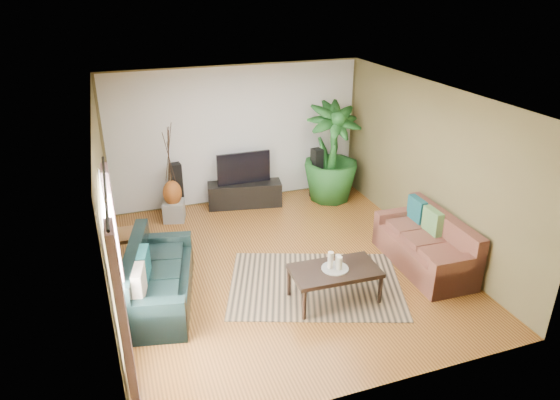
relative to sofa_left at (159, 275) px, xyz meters
name	(u,v)px	position (x,y,z in m)	size (l,w,h in m)	color
floor	(284,265)	(1.94, 0.33, -0.42)	(5.50, 5.50, 0.00)	#9E6329
ceiling	(285,95)	(1.94, 0.33, 2.28)	(5.50, 5.50, 0.00)	white
wall_back	(237,135)	(1.94, 3.08, 0.93)	(5.00, 5.00, 0.00)	brown
wall_front	(377,287)	(1.94, -2.42, 0.93)	(5.00, 5.00, 0.00)	brown
wall_left	(107,211)	(-0.56, 0.33, 0.92)	(5.50, 5.50, 0.00)	brown
wall_right	(429,167)	(4.44, 0.33, 0.92)	(5.50, 5.50, 0.00)	brown
backwall_panel	(237,135)	(1.94, 3.07, 0.93)	(4.90, 4.90, 0.00)	white
window_pane	(112,268)	(-0.54, -1.27, 0.97)	(1.80, 1.80, 0.00)	white
curtain_near	(125,331)	(-0.49, -2.02, 0.72)	(0.08, 0.35, 2.20)	gray
curtain_far	(117,254)	(-0.49, -0.52, 0.72)	(0.08, 0.35, 2.20)	gray
curtain_rod	(105,188)	(-0.49, -1.27, 1.87)	(0.03, 0.03, 1.90)	black
sofa_left	(159,275)	(0.00, 0.00, 0.00)	(1.88, 0.80, 0.85)	black
sofa_right	(425,242)	(4.00, -0.39, 0.00)	(1.81, 0.81, 0.85)	brown
area_rug	(315,284)	(2.20, -0.34, -0.42)	(2.51, 1.78, 0.01)	#A1845F
coffee_table	(334,284)	(2.30, -0.75, -0.18)	(1.21, 0.66, 0.50)	black
candle_tray	(335,268)	(2.30, -0.75, 0.08)	(0.38, 0.38, 0.02)	gray
candle_tall	(330,260)	(2.24, -0.72, 0.21)	(0.08, 0.08, 0.24)	#F2E4CD
candle_mid	(339,263)	(2.34, -0.79, 0.18)	(0.08, 0.08, 0.19)	#F3EDCD
candle_short	(338,260)	(2.37, -0.69, 0.17)	(0.08, 0.08, 0.15)	beige
tv_stand	(245,194)	(1.97, 2.72, -0.19)	(1.43, 0.43, 0.48)	black
television	(244,168)	(1.97, 2.74, 0.36)	(1.05, 0.06, 0.62)	black
speaker_left	(178,188)	(0.68, 2.83, 0.08)	(0.18, 0.20, 1.00)	black
speaker_right	(316,174)	(3.46, 2.62, 0.10)	(0.19, 0.21, 1.05)	black
potted_plant	(331,153)	(3.70, 2.47, 0.56)	(1.10, 1.10, 1.97)	#1B521D
plant_pot	(330,192)	(3.70, 2.47, -0.28)	(0.36, 0.36, 0.28)	black
pedestal	(174,211)	(0.55, 2.52, -0.24)	(0.38, 0.38, 0.38)	gray
vase	(172,193)	(0.55, 2.52, 0.12)	(0.34, 0.34, 0.48)	brown
side_table	(131,248)	(-0.31, 1.22, -0.16)	(0.50, 0.50, 0.53)	brown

